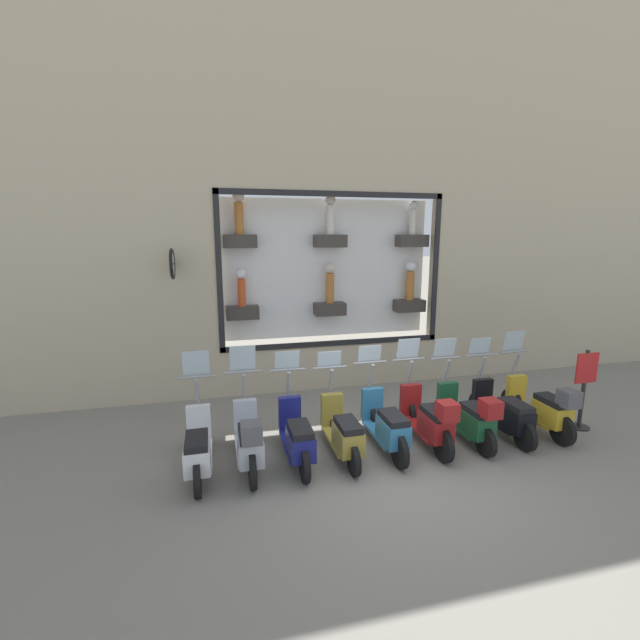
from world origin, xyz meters
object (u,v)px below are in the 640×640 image
scooter_red_3 (429,419)px  shop_sign_post (584,387)px  scooter_olive_5 (343,432)px  scooter_green_2 (469,416)px  scooter_black_1 (504,413)px  scooter_white_8 (198,447)px  scooter_yellow_0 (542,407)px  scooter_silver_7 (249,440)px  scooter_navy_6 (297,436)px  scooter_teal_4 (386,425)px

scooter_red_3 → shop_sign_post: scooter_red_3 is taller
scooter_red_3 → scooter_olive_5: (0.05, 1.47, -0.07)m
scooter_green_2 → scooter_black_1: bearing=-85.1°
scooter_green_2 → scooter_red_3: (0.01, 0.74, 0.02)m
scooter_green_2 → scooter_white_8: (0.06, 4.41, -0.04)m
scooter_yellow_0 → scooter_silver_7: (0.00, 5.15, 0.00)m
scooter_red_3 → shop_sign_post: (-0.02, -3.05, 0.29)m
scooter_yellow_0 → scooter_olive_5: 3.68m
scooter_green_2 → shop_sign_post: bearing=-90.2°
scooter_red_3 → scooter_navy_6: scooter_red_3 is taller
scooter_black_1 → shop_sign_post: (-0.07, -1.58, 0.35)m
shop_sign_post → scooter_navy_6: bearing=89.3°
scooter_silver_7 → shop_sign_post: size_ratio=1.23×
scooter_green_2 → scooter_olive_5: scooter_green_2 is taller
scooter_red_3 → scooter_silver_7: 2.94m
scooter_yellow_0 → shop_sign_post: bearing=-90.9°
scooter_silver_7 → scooter_white_8: size_ratio=1.01×
scooter_olive_5 → scooter_navy_6: size_ratio=1.00×
scooter_olive_5 → shop_sign_post: size_ratio=1.22×
scooter_teal_4 → shop_sign_post: scooter_teal_4 is taller
scooter_red_3 → scooter_teal_4: (0.06, 0.74, -0.05)m
shop_sign_post → scooter_teal_4: bearing=88.9°
scooter_silver_7 → scooter_red_3: bearing=-90.0°
scooter_silver_7 → scooter_white_8: (0.05, 0.74, -0.06)m
scooter_yellow_0 → shop_sign_post: scooter_yellow_0 is taller
scooter_navy_6 → scooter_silver_7: bearing=94.0°
scooter_yellow_0 → scooter_black_1: 0.74m
scooter_black_1 → scooter_red_3: 1.47m
scooter_white_8 → shop_sign_post: size_ratio=1.22×
scooter_teal_4 → shop_sign_post: size_ratio=1.23×
shop_sign_post → scooter_olive_5: bearing=89.2°
scooter_yellow_0 → scooter_silver_7: scooter_silver_7 is taller
scooter_black_1 → scooter_red_3: size_ratio=1.00×
scooter_black_1 → scooter_green_2: scooter_green_2 is taller
scooter_green_2 → shop_sign_post: 2.33m
scooter_black_1 → scooter_navy_6: 3.68m
scooter_red_3 → scooter_teal_4: size_ratio=1.00×
scooter_teal_4 → scooter_olive_5: (-0.01, 0.74, -0.02)m
scooter_yellow_0 → scooter_black_1: bearing=85.7°
scooter_black_1 → shop_sign_post: 1.62m
scooter_red_3 → scooter_olive_5: size_ratio=1.01×
scooter_yellow_0 → scooter_silver_7: bearing=90.0°
scooter_green_2 → scooter_navy_6: 2.94m
scooter_white_8 → scooter_navy_6: bearing=-90.1°
scooter_silver_7 → scooter_yellow_0: bearing=-90.0°
scooter_teal_4 → scooter_green_2: bearing=-92.5°
scooter_black_1 → scooter_olive_5: size_ratio=1.00×
scooter_white_8 → scooter_teal_4: bearing=-90.0°
scooter_black_1 → scooter_olive_5: (-0.00, 2.94, -0.01)m
scooter_red_3 → scooter_navy_6: (0.05, 2.21, -0.06)m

